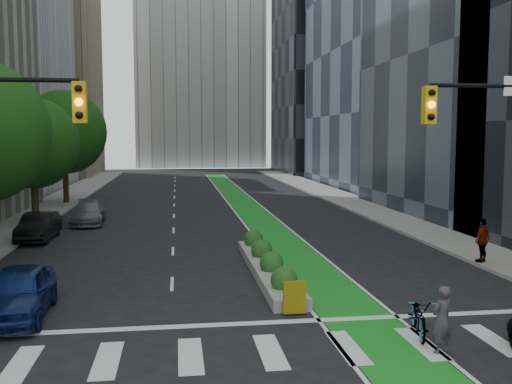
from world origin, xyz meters
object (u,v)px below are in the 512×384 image
object	(u,v)px
bicycle	(419,316)
parked_car_left_mid	(39,227)
parked_car_left_near	(18,293)
cyclist	(442,319)
parked_car_left_far	(88,213)
median_planter	(267,264)
pedestrian_far	(482,240)

from	to	relation	value
bicycle	parked_car_left_mid	world-z (taller)	parked_car_left_mid
parked_car_left_near	parked_car_left_mid	world-z (taller)	parked_car_left_near
cyclist	parked_car_left_far	size ratio (longest dim) A/B	0.36
median_planter	parked_car_left_far	size ratio (longest dim) A/B	2.17
parked_car_left_near	parked_car_left_far	size ratio (longest dim) A/B	0.95
bicycle	parked_car_left_near	size ratio (longest dim) A/B	0.46
median_planter	parked_car_left_far	world-z (taller)	parked_car_left_far
median_planter	pedestrian_far	world-z (taller)	pedestrian_far
cyclist	parked_car_left_near	world-z (taller)	cyclist
cyclist	parked_car_left_mid	distance (m)	22.18
median_planter	parked_car_left_mid	bearing A→B (deg)	140.31
parked_car_left_far	parked_car_left_near	bearing A→B (deg)	-91.07
median_planter	pedestrian_far	distance (m)	9.13
parked_car_left_far	pedestrian_far	bearing A→B (deg)	-41.12
bicycle	parked_car_left_near	world-z (taller)	parked_car_left_near
parked_car_left_near	pedestrian_far	bearing A→B (deg)	11.84
median_planter	parked_car_left_mid	size ratio (longest dim) A/B	2.38
cyclist	parked_car_left_far	xyz separation A→B (m)	(-11.91, 22.86, -0.17)
median_planter	parked_car_left_mid	distance (m)	13.80
median_planter	parked_car_left_far	bearing A→B (deg)	122.18
parked_car_left_mid	cyclist	bearing A→B (deg)	-51.60
pedestrian_far	parked_car_left_far	bearing A→B (deg)	-70.92
bicycle	cyclist	bearing A→B (deg)	-75.03
median_planter	parked_car_left_near	xyz separation A→B (m)	(-8.20, -4.34, 0.39)
cyclist	parked_car_left_mid	size ratio (longest dim) A/B	0.40
cyclist	parked_car_left_far	world-z (taller)	cyclist
median_planter	cyclist	bearing A→B (deg)	-70.99
parked_car_left_far	median_planter	bearing A→B (deg)	-61.08
bicycle	cyclist	size ratio (longest dim) A/B	1.19
pedestrian_far	bicycle	bearing A→B (deg)	17.96
parked_car_left_near	median_planter	bearing A→B (deg)	25.16
parked_car_left_far	pedestrian_far	distance (m)	22.81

